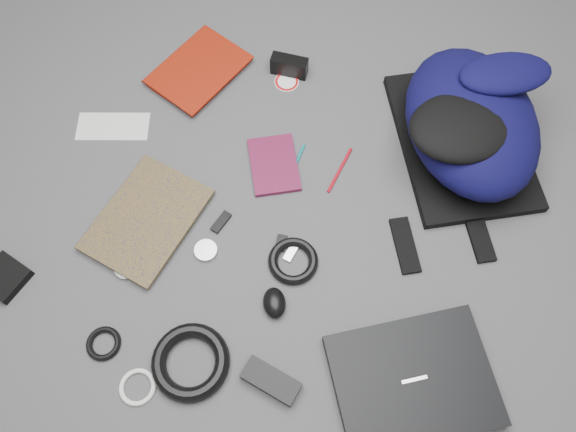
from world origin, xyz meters
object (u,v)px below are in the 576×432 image
(backpack, at_px, (471,122))
(laptop, at_px, (413,381))
(power_brick, at_px, (271,381))
(mouse, at_px, (274,303))
(pouch, at_px, (5,277))
(textbook_red, at_px, (174,53))
(compact_camera, at_px, (289,66))
(comic_book, at_px, (112,201))
(dvd_case, at_px, (274,165))

(backpack, bearing_deg, laptop, -115.50)
(backpack, bearing_deg, power_brick, -137.57)
(mouse, relative_size, pouch, 0.79)
(power_brick, xyz_separation_m, pouch, (-0.67, 0.05, -0.00))
(laptop, bearing_deg, power_brick, 167.70)
(backpack, distance_m, textbook_red, 0.84)
(compact_camera, bearing_deg, textbook_red, -174.85)
(compact_camera, bearing_deg, laptop, -57.50)
(comic_book, bearing_deg, compact_camera, 71.66)
(dvd_case, bearing_deg, mouse, -98.09)
(mouse, bearing_deg, laptop, -37.61)
(power_brick, bearing_deg, comic_book, 162.17)
(power_brick, distance_m, pouch, 0.67)
(mouse, xyz_separation_m, power_brick, (0.04, -0.17, -0.00))
(backpack, height_order, power_brick, backpack)
(textbook_red, relative_size, power_brick, 2.03)
(textbook_red, xyz_separation_m, comic_book, (0.02, -0.48, -0.00))
(laptop, distance_m, dvd_case, 0.63)
(textbook_red, distance_m, compact_camera, 0.33)
(textbook_red, bearing_deg, comic_book, -65.41)
(textbook_red, xyz_separation_m, compact_camera, (0.33, 0.04, 0.01))
(laptop, bearing_deg, comic_book, 136.15)
(laptop, relative_size, compact_camera, 3.34)
(dvd_case, xyz_separation_m, mouse, (0.11, -0.36, 0.01))
(dvd_case, height_order, compact_camera, compact_camera)
(textbook_red, relative_size, mouse, 3.49)
(backpack, relative_size, textbook_red, 1.92)
(backpack, distance_m, compact_camera, 0.52)
(laptop, bearing_deg, mouse, 137.92)
(laptop, distance_m, textbook_red, 1.08)
(backpack, distance_m, power_brick, 0.79)
(backpack, xyz_separation_m, power_brick, (-0.30, -0.73, -0.09))
(laptop, bearing_deg, backpack, 60.95)
(dvd_case, height_order, mouse, mouse)
(backpack, xyz_separation_m, compact_camera, (-0.50, 0.10, -0.07))
(textbook_red, bearing_deg, compact_camera, 28.92)
(dvd_case, distance_m, power_brick, 0.55)
(backpack, distance_m, pouch, 1.19)
(backpack, height_order, comic_book, backpack)
(textbook_red, relative_size, comic_book, 0.87)
(mouse, height_order, power_brick, mouse)
(laptop, xyz_separation_m, comic_book, (-0.81, 0.22, -0.01))
(backpack, distance_m, dvd_case, 0.51)
(laptop, height_order, comic_book, laptop)
(laptop, xyz_separation_m, pouch, (-0.97, -0.03, -0.00))
(comic_book, bearing_deg, dvd_case, 43.81)
(comic_book, distance_m, power_brick, 0.60)
(laptop, distance_m, mouse, 0.35)
(mouse, bearing_deg, textbook_red, 104.10)
(textbook_red, height_order, comic_book, textbook_red)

